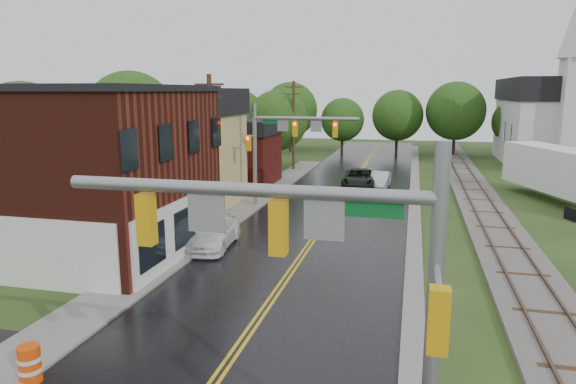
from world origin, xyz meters
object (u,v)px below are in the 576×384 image
at_px(traffic_signal_far, 284,136).
at_px(tree_left_b, 132,119).
at_px(tree_left_e, 279,122).
at_px(semi_trailer, 568,172).
at_px(construction_barrel, 30,364).
at_px(brick_building, 53,169).
at_px(church, 558,112).
at_px(sedan_silver, 380,180).
at_px(utility_pole_b, 211,146).
at_px(tree_left_a, 26,136).
at_px(tree_left_c, 213,128).
at_px(utility_pole_c, 294,124).
at_px(traffic_signal_near, 318,258).
at_px(pickup_white, 213,234).
at_px(suv_dark, 359,179).

bearing_deg(traffic_signal_far, tree_left_b, 161.19).
distance_m(tree_left_e, semi_trailer, 28.13).
bearing_deg(construction_barrel, brick_building, 124.23).
height_order(church, sedan_silver, church).
height_order(semi_trailer, construction_barrel, semi_trailer).
height_order(utility_pole_b, tree_left_a, utility_pole_b).
bearing_deg(tree_left_c, traffic_signal_far, -51.18).
relative_size(utility_pole_c, tree_left_c, 1.18).
height_order(tree_left_c, construction_barrel, tree_left_c).
distance_m(traffic_signal_near, construction_barrel, 9.77).
xyz_separation_m(tree_left_e, pickup_white, (4.05, -28.79, -4.10)).
height_order(utility_pole_b, tree_left_c, utility_pole_b).
xyz_separation_m(brick_building, tree_left_e, (3.64, 30.90, 0.66)).
bearing_deg(utility_pole_b, church, 49.82).
height_order(suv_dark, semi_trailer, semi_trailer).
bearing_deg(church, tree_left_c, -157.76).
xyz_separation_m(traffic_signal_far, pickup_white, (-1.33, -9.89, -4.26)).
relative_size(utility_pole_c, suv_dark, 1.58).
bearing_deg(utility_pole_c, tree_left_c, -149.80).
bearing_deg(utility_pole_b, suv_dark, 60.78).
height_order(tree_left_e, semi_trailer, tree_left_e).
bearing_deg(tree_left_e, sedan_silver, -41.23).
bearing_deg(utility_pole_c, pickup_white, -85.75).
bearing_deg(traffic_signal_near, suv_dark, 94.55).
bearing_deg(brick_building, tree_left_c, 93.14).
xyz_separation_m(tree_left_c, pickup_white, (9.05, -22.79, -3.80)).
height_order(tree_left_c, suv_dark, tree_left_c).
distance_m(tree_left_a, sedan_silver, 26.78).
distance_m(utility_pole_c, sedan_silver, 12.99).
bearing_deg(tree_left_a, semi_trailer, 16.78).
bearing_deg(traffic_signal_far, suv_dark, 63.57).
bearing_deg(pickup_white, church, 51.12).
bearing_deg(brick_building, traffic_signal_far, 53.08).
xyz_separation_m(church, tree_left_e, (-28.85, -7.84, -1.02)).
bearing_deg(sedan_silver, tree_left_e, 142.37).
distance_m(traffic_signal_far, tree_left_a, 17.16).
height_order(brick_building, utility_pole_b, utility_pole_b).
relative_size(church, utility_pole_c, 2.22).
relative_size(tree_left_a, suv_dark, 1.53).
xyz_separation_m(suv_dark, sedan_silver, (1.74, 0.34, -0.11)).
distance_m(brick_building, tree_left_a, 10.14).
xyz_separation_m(brick_building, church, (32.48, 38.74, 1.68)).
distance_m(suv_dark, semi_trailer, 15.41).
distance_m(brick_building, sedan_silver, 25.99).
xyz_separation_m(traffic_signal_near, sedan_silver, (-0.94, 33.92, -4.29)).
bearing_deg(semi_trailer, traffic_signal_far, -163.67).
distance_m(tree_left_a, pickup_white, 16.39).
height_order(tree_left_b, construction_barrel, tree_left_b).
height_order(utility_pole_b, suv_dark, utility_pole_b).
xyz_separation_m(tree_left_b, sedan_silver, (20.38, 4.02, -5.04)).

